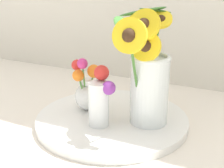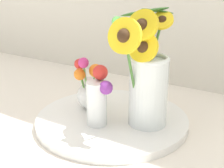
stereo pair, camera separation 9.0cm
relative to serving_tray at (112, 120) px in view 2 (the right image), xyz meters
name	(u,v)px [view 2 (the right image)]	position (x,y,z in m)	size (l,w,h in m)	color
ground_plane	(103,133)	(0.01, -0.07, -0.01)	(6.00, 6.00, 0.00)	silver
serving_tray	(112,120)	(0.00, 0.00, 0.00)	(0.45, 0.45, 0.02)	white
mason_jar_sunflowers	(146,76)	(0.10, 0.01, 0.15)	(0.18, 0.24, 0.32)	silver
vase_small_center	(98,97)	(-0.01, -0.06, 0.09)	(0.08, 0.07, 0.17)	white
vase_bulb_right	(89,89)	(-0.09, 0.01, 0.08)	(0.09, 0.10, 0.17)	white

